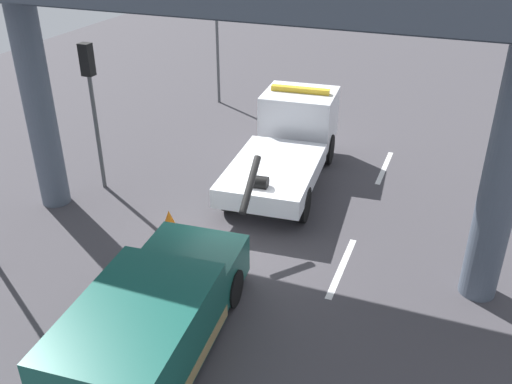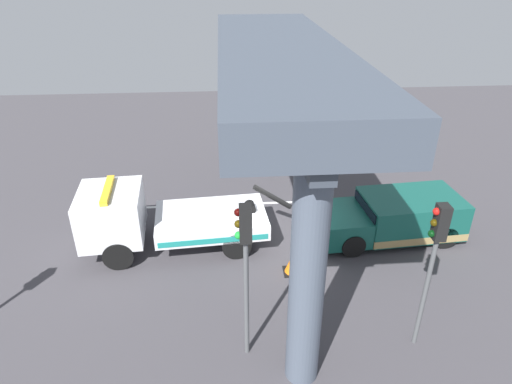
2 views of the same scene
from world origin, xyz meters
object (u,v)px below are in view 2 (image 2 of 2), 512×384
Objects in this scene: traffic_light_near at (435,247)px; traffic_light_far at (245,251)px; traffic_cone_orange at (293,263)px; towed_van_green at (394,217)px; tow_truck_white at (155,218)px.

traffic_light_far is at bearing 0.00° from traffic_light_near.
traffic_cone_orange is (-1.69, -3.22, -2.87)m from traffic_light_far.
towed_van_green is 4.39m from traffic_cone_orange.
tow_truck_white is 1.66× the size of traffic_light_far.
traffic_cone_orange is at bearing 158.65° from tow_truck_white.
traffic_light_near is 5.92× the size of traffic_cone_orange.
tow_truck_white is at bearing -60.12° from traffic_light_far.
tow_truck_white is 1.73× the size of traffic_light_near.
tow_truck_white reaches higher than towed_van_green.
traffic_light_far is (-2.87, 5.00, 2.01)m from tow_truck_white.
towed_van_green is 7.97m from traffic_light_far.
traffic_light_far is at bearing 119.88° from tow_truck_white.
traffic_light_near is at bearing 131.12° from traffic_cone_orange.
traffic_light_near is 4.50m from traffic_light_far.
towed_van_green is 1.21× the size of traffic_light_far.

